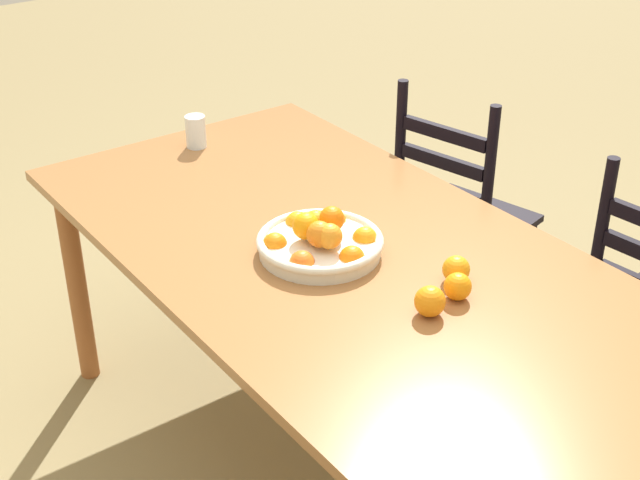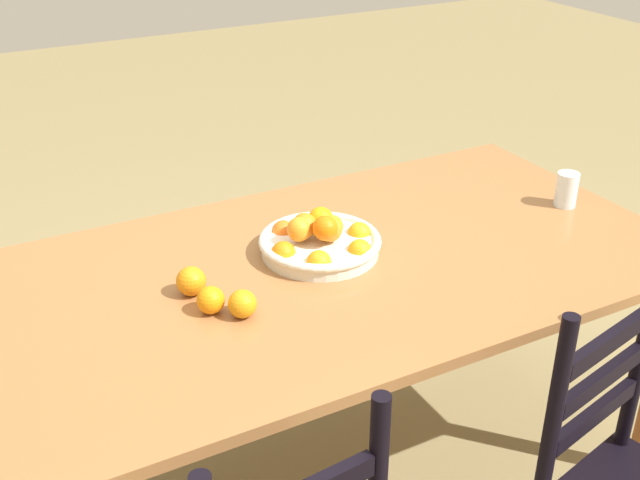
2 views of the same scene
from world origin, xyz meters
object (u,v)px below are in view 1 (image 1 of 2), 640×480
at_px(orange_loose_1, 458,287).
at_px(drinking_glass, 196,132).
at_px(orange_loose_0, 456,269).
at_px(orange_loose_2, 430,301).
at_px(dining_table, 346,278).
at_px(fruit_bowl, 320,240).
at_px(chair_by_cabinet, 458,221).

height_order(orange_loose_1, drinking_glass, drinking_glass).
height_order(orange_loose_0, orange_loose_2, orange_loose_2).
bearing_deg(dining_table, orange_loose_0, 25.07).
height_order(dining_table, drinking_glass, drinking_glass).
height_order(dining_table, orange_loose_0, orange_loose_0).
bearing_deg(drinking_glass, orange_loose_2, -2.27).
bearing_deg(drinking_glass, fruit_bowl, -6.03).
bearing_deg(orange_loose_0, dining_table, -154.93).
relative_size(orange_loose_1, orange_loose_2, 0.92).
distance_m(dining_table, fruit_bowl, 0.14).
relative_size(fruit_bowl, orange_loose_2, 4.49).
xyz_separation_m(chair_by_cabinet, fruit_bowl, (0.34, -0.86, 0.36)).
height_order(orange_loose_0, orange_loose_1, same).
bearing_deg(orange_loose_0, orange_loose_1, -41.12).
bearing_deg(chair_by_cabinet, drinking_glass, 45.88).
relative_size(orange_loose_0, drinking_glass, 0.65).
relative_size(dining_table, orange_loose_1, 29.07).
distance_m(chair_by_cabinet, orange_loose_0, 0.99).
xyz_separation_m(dining_table, chair_by_cabinet, (-0.37, 0.79, -0.24)).
relative_size(chair_by_cabinet, orange_loose_1, 14.30).
distance_m(orange_loose_2, drinking_glass, 1.19).
relative_size(fruit_bowl, orange_loose_0, 4.83).
distance_m(chair_by_cabinet, fruit_bowl, 0.99).
distance_m(dining_table, orange_loose_1, 0.36).
height_order(orange_loose_1, orange_loose_2, orange_loose_2).
relative_size(dining_table, drinking_glass, 18.50).
distance_m(fruit_bowl, orange_loose_0, 0.36).
relative_size(chair_by_cabinet, drinking_glass, 9.10).
distance_m(dining_table, drinking_glass, 0.85).
xyz_separation_m(orange_loose_0, orange_loose_1, (0.06, -0.05, -0.00)).
xyz_separation_m(chair_by_cabinet, orange_loose_0, (0.65, -0.67, 0.35)).
relative_size(chair_by_cabinet, orange_loose_0, 14.10).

